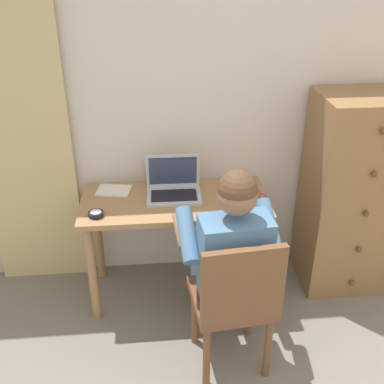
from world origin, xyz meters
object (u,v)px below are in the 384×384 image
dresser (351,194)px  person_seated (228,250)px  coffee_mug (254,198)px  laptop (174,187)px  chair (235,299)px  notebook_pad (114,190)px  computer_mouse (225,191)px  desk (175,216)px  desk_clock (96,214)px

dresser → person_seated: 1.07m
person_seated → coffee_mug: 0.47m
person_seated → laptop: 0.64m
chair → notebook_pad: chair is taller
laptop → computer_mouse: 0.33m
chair → computer_mouse: 0.78m
person_seated → notebook_pad: size_ratio=5.77×
laptop → computer_mouse: bearing=-4.4°
notebook_pad → dresser: bearing=6.6°
desk → notebook_pad: (-0.38, 0.14, 0.13)m
laptop → notebook_pad: 0.39m
notebook_pad → desk: bearing=-10.1°
laptop → notebook_pad: bearing=169.1°
person_seated → chair: bearing=-84.9°
desk_clock → desk: bearing=18.8°
chair → person_seated: size_ratio=0.74×
dresser → chair: dresser is taller
person_seated → computer_mouse: person_seated is taller
desk → coffee_mug: 0.52m
coffee_mug → chair: bearing=-109.4°
dresser → computer_mouse: 0.85m
desk → laptop: laptop is taller
dresser → chair: size_ratio=1.51×
dresser → desk_clock: bearing=-172.8°
desk_clock → person_seated: bearing=-25.9°
person_seated → desk: bearing=116.5°
dresser → laptop: size_ratio=3.91×
notebook_pad → coffee_mug: (0.86, -0.25, 0.04)m
laptop → desk_clock: (-0.47, -0.23, -0.04)m
computer_mouse → notebook_pad: size_ratio=0.48×
chair → laptop: size_ratio=2.59×
person_seated → notebook_pad: (-0.64, 0.66, 0.05)m
laptop → desk_clock: bearing=-154.1°
desk → chair: 0.76m
desk → desk_clock: bearing=-161.2°
dresser → notebook_pad: size_ratio=6.42×
chair → desk_clock: bearing=144.2°
desk → computer_mouse: computer_mouse is taller
coffee_mug → person_seated: bearing=-118.9°
coffee_mug → notebook_pad: bearing=163.7°
chair → coffee_mug: size_ratio=7.44×
desk → desk_clock: 0.52m
desk → chair: chair is taller
chair → laptop: bearing=109.7°
computer_mouse → coffee_mug: bearing=-30.6°
person_seated → computer_mouse: bearing=83.2°
notebook_pad → chair: bearing=-41.9°
person_seated → dresser: bearing=31.7°
dresser → laptop: 1.17m
desk_clock → coffee_mug: bearing=3.0°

